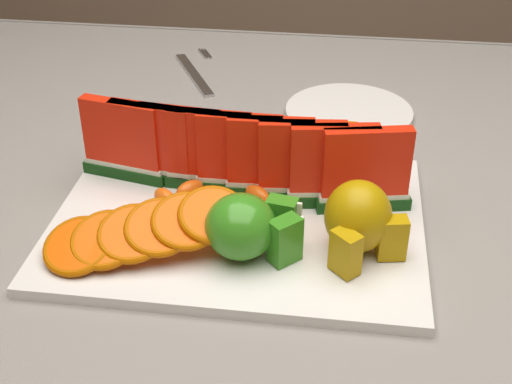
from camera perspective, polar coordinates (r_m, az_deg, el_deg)
The scene contains 11 objects.
table at distance 0.92m, azimuth 0.08°, elevation -4.73°, with size 1.40×0.90×0.75m.
tablecloth at distance 0.88m, azimuth 0.08°, elevation -1.51°, with size 1.53×1.03×0.20m.
platter at distance 0.78m, azimuth -1.40°, elevation -2.32°, with size 0.40×0.30×0.01m.
apple_cluster at distance 0.71m, azimuth -0.64°, elevation -2.82°, with size 0.11×0.09×0.07m.
pear_cluster at distance 0.72m, azimuth 8.26°, elevation -2.21°, with size 0.10×0.10×0.08m.
side_plate at distance 1.02m, azimuth 7.44°, elevation 6.33°, with size 0.24×0.24×0.01m.
fork at distance 1.16m, azimuth -4.89°, elevation 9.51°, with size 0.09×0.19×0.00m.
watermelon_row at distance 0.80m, azimuth -1.30°, elevation 2.86°, with size 0.39×0.07×0.10m.
orange_fan_front at distance 0.72m, azimuth -8.79°, elevation -3.03°, with size 0.22×0.13×0.05m.
orange_fan_back at distance 0.88m, azimuth -0.03°, elevation 3.97°, with size 0.33×0.10×0.04m.
tangerine_segments at distance 0.79m, azimuth -2.79°, elevation -0.63°, with size 0.16×0.06×0.02m.
Camera 1 is at (0.10, -0.72, 1.21)m, focal length 50.00 mm.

